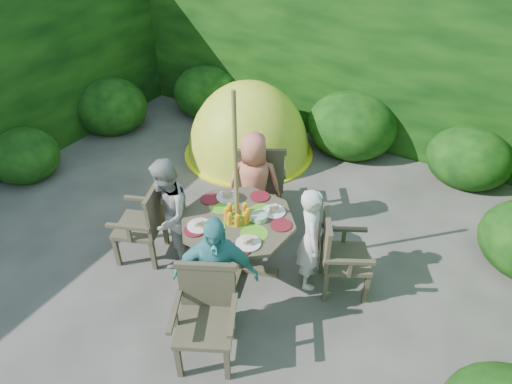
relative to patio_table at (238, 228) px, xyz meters
The scene contains 13 objects.
ground 0.79m from the patio_table, behind, with size 60.00×60.00×0.00m, color #423F3B.
hedge_enclosure 1.50m from the patio_table, 111.04° to the left, with size 9.00×9.00×2.50m.
patio_table is the anchor object (origin of this frame).
parasol_pole 0.48m from the patio_table, 150.05° to the right, with size 0.04×0.04×2.20m, color olive.
garden_chair_right 1.10m from the patio_table, 16.32° to the left, with size 0.68×0.71×0.92m.
garden_chair_left 1.11m from the patio_table, 163.11° to the right, with size 0.67×0.71×0.94m.
garden_chair_back 1.09m from the patio_table, 106.38° to the left, with size 0.81×0.78×1.04m.
garden_chair_front 1.11m from the patio_table, 73.77° to the right, with size 0.72×0.69×0.94m.
child_right 0.80m from the patio_table, 17.08° to the left, with size 0.45×0.30×1.23m, color silver.
child_left 0.81m from the patio_table, 162.78° to the right, with size 0.65×0.51×1.34m, color #9D9F99.
child_back 0.80m from the patio_table, 107.46° to the left, with size 0.65×0.42×1.34m, color #D77258.
child_front 0.80m from the patio_table, 73.16° to the right, with size 0.80×0.33×1.37m, color teal.
dome_tent 2.71m from the patio_table, 118.34° to the left, with size 2.25×2.25×2.38m.
Camera 1 is at (2.55, -3.13, 3.79)m, focal length 32.00 mm.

